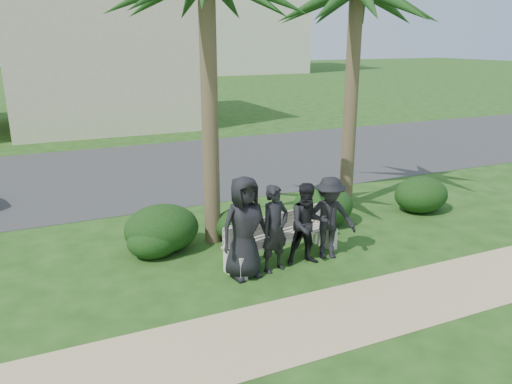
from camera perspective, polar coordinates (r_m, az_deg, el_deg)
ground at (r=9.29m, az=5.24°, el=-8.19°), size 160.00×160.00×0.00m
footpath at (r=7.96m, az=11.77°, el=-13.11°), size 30.00×1.60×0.01m
asphalt_street at (r=16.33m, az=-8.67°, el=2.87°), size 160.00×8.00×0.01m
stucco_bldg_right at (r=25.48m, az=-17.78°, el=15.66°), size 8.40×8.40×7.30m
park_bench at (r=9.32m, az=3.03°, el=-5.59°), size 2.43×1.03×0.81m
man_a at (r=8.46m, az=-1.32°, el=-4.09°), size 0.93×0.66×1.80m
man_b at (r=8.73m, az=2.18°, el=-4.20°), size 0.65×0.51×1.57m
man_c at (r=9.04m, az=5.95°, el=-3.69°), size 0.83×0.70×1.53m
man_d at (r=9.33m, az=8.33°, el=-2.95°), size 1.15×0.89×1.57m
hedge_a at (r=9.64m, az=-11.61°, el=-5.38°), size 1.01×0.83×0.66m
hedge_b at (r=9.83m, az=-10.73°, el=-3.98°), size 1.45×1.20×0.94m
hedge_c at (r=10.23m, az=-1.87°, el=-3.58°), size 1.06×0.87×0.69m
hedge_d at (r=11.10m, az=7.67°, el=-1.46°), size 1.39×1.15×0.91m
hedge_f at (r=12.51m, az=18.36°, el=-0.17°), size 1.32×1.09×0.86m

